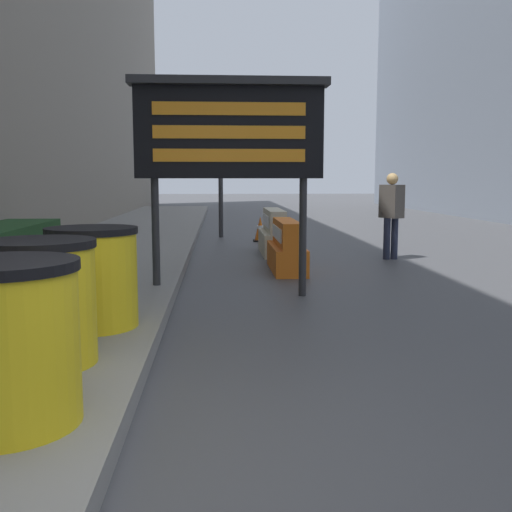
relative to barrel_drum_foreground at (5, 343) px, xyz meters
name	(u,v)px	position (x,y,z in m)	size (l,w,h in m)	color
ground_plane	(107,492)	(0.63, -0.48, -0.64)	(120.00, 120.00, 0.00)	#474749
barrel_drum_foreground	(5,343)	(0.00, 0.00, 0.00)	(0.85, 0.85, 0.94)	yellow
barrel_drum_middle	(40,302)	(-0.14, 1.13, 0.00)	(0.85, 0.85, 0.94)	yellow
barrel_drum_back	(93,277)	(0.02, 2.27, 0.00)	(0.85, 0.85, 0.94)	yellow
message_board	(229,132)	(1.34, 4.46, 1.51)	(2.52, 0.36, 2.81)	#28282B
jersey_barrier_orange_near	(287,249)	(2.34, 6.67, -0.26)	(0.52, 1.76, 0.86)	orange
jersey_barrier_cream	(274,234)	(2.34, 8.98, -0.23)	(0.53, 1.86, 0.92)	beige
traffic_cone_near	(260,229)	(2.22, 11.48, -0.33)	(0.35, 0.35, 0.62)	black
traffic_light_near_curb	(220,126)	(1.25, 12.51, 2.27)	(0.28, 0.44, 4.01)	#2D2D30
pedestrian_worker	(391,209)	(4.51, 7.99, 0.34)	(0.44, 0.51, 1.66)	#23283D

